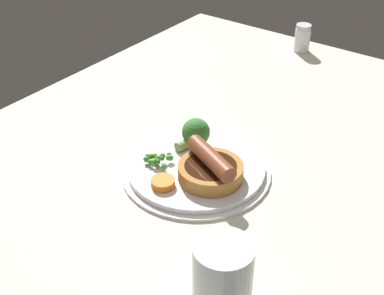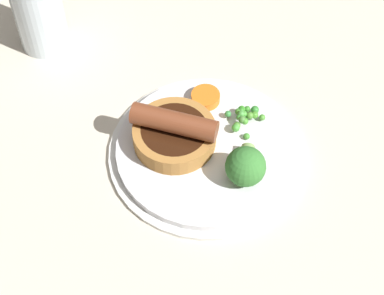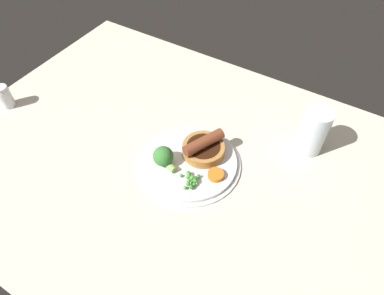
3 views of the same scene
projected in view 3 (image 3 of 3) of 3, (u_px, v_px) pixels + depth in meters
dining_table at (177, 165)px, 80.31cm from camera, size 110.00×80.00×3.00cm
dinner_plate at (190, 163)px, 78.16cm from camera, size 23.10×23.10×1.40cm
sausage_pudding at (203, 148)px, 77.73cm from camera, size 9.73×10.13×4.86cm
pea_pile at (190, 179)px, 73.00cm from camera, size 4.49×4.78×1.77cm
broccoli_floret_far at (164, 157)px, 75.41cm from camera, size 6.15×4.56×4.56cm
carrot_slice_3 at (215, 176)px, 74.01cm from camera, size 5.01×5.01×1.13cm
drinking_glass at (313, 131)px, 77.40cm from camera, size 6.39×6.39×11.73cm
salt_shaker at (5, 97)px, 89.11cm from camera, size 3.51×3.51×6.25cm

